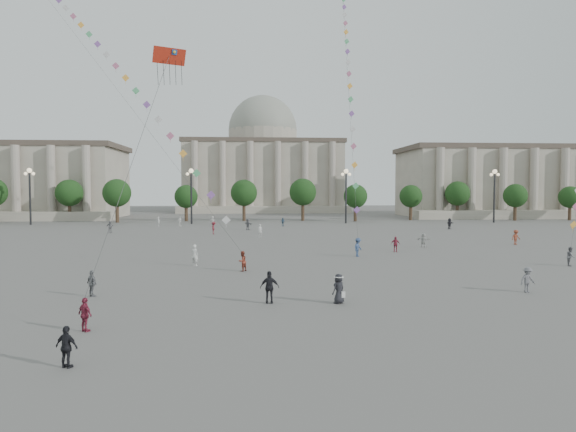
{
  "coord_description": "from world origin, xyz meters",
  "views": [
    {
      "loc": [
        -3.36,
        -29.43,
        6.7
      ],
      "look_at": [
        -0.46,
        12.0,
        4.52
      ],
      "focal_mm": 32.0,
      "sensor_mm": 36.0,
      "label": 1
    }
  ],
  "objects": [
    {
      "name": "person_crowd_20",
      "position": [
        -2.26,
        41.63,
        0.93
      ],
      "size": [
        0.81,
        0.76,
        1.85
      ],
      "primitive_type": "imported",
      "rotation": [
        0.0,
        0.0,
        0.63
      ],
      "color": "beige",
      "rests_on": "ground"
    },
    {
      "name": "lamp_post_far_west",
      "position": [
        -45.0,
        70.0,
        7.35
      ],
      "size": [
        2.0,
        0.9,
        10.65
      ],
      "color": "#262628",
      "rests_on": "ground"
    },
    {
      "name": "kite_flyer_1",
      "position": [
        7.13,
        20.68,
        0.93
      ],
      "size": [
        1.28,
        1.38,
        1.87
      ],
      "primitive_type": "imported",
      "rotation": [
        0.0,
        0.0,
        0.92
      ],
      "color": "#324871",
      "rests_on": "ground"
    },
    {
      "name": "kite_train_west",
      "position": [
        -21.99,
        32.01,
        23.82
      ],
      "size": [
        33.75,
        36.75,
        65.12
      ],
      "color": "#3F3F3F",
      "rests_on": "ground"
    },
    {
      "name": "tourist_0",
      "position": [
        -11.21,
        -5.03,
        0.81
      ],
      "size": [
        0.99,
        0.91,
        1.62
      ],
      "primitive_type": "imported",
      "rotation": [
        0.0,
        0.0,
        2.46
      ],
      "color": "maroon",
      "rests_on": "ground"
    },
    {
      "name": "hall_east",
      "position": [
        75.0,
        93.89,
        8.43
      ],
      "size": [
        84.0,
        26.22,
        17.2
      ],
      "color": "gray",
      "rests_on": "ground"
    },
    {
      "name": "person_crowd_16",
      "position": [
        -25.13,
        50.64,
        0.92
      ],
      "size": [
        1.13,
        0.58,
        1.84
      ],
      "primitive_type": "imported",
      "rotation": [
        0.0,
        0.0,
        0.12
      ],
      "color": "slate",
      "rests_on": "ground"
    },
    {
      "name": "lamp_post_far_east",
      "position": [
        45.0,
        70.0,
        7.35
      ],
      "size": [
        2.0,
        0.9,
        10.65
      ],
      "color": "#262628",
      "rests_on": "ground"
    },
    {
      "name": "hat_person",
      "position": [
        1.69,
        0.06,
        0.91
      ],
      "size": [
        1.01,
        0.96,
        1.74
      ],
      "color": "black",
      "rests_on": "ground"
    },
    {
      "name": "person_crowd_0",
      "position": [
        2.17,
        63.2,
        0.76
      ],
      "size": [
        0.96,
        0.71,
        1.51
      ],
      "primitive_type": "imported",
      "rotation": [
        0.0,
        0.0,
        0.44
      ],
      "color": "#2F4C6B",
      "rests_on": "ground"
    },
    {
      "name": "tourist_4",
      "position": [
        -2.36,
        0.32,
        0.95
      ],
      "size": [
        1.13,
        0.49,
        1.91
      ],
      "primitive_type": "imported",
      "rotation": [
        0.0,
        0.0,
        3.12
      ],
      "color": "black",
      "rests_on": "ground"
    },
    {
      "name": "person_crowd_7",
      "position": [
        16.38,
        28.31,
        0.83
      ],
      "size": [
        1.59,
        1.14,
        1.66
      ],
      "primitive_type": "imported",
      "rotation": [
        0.0,
        0.0,
        2.67
      ],
      "color": "beige",
      "rests_on": "ground"
    },
    {
      "name": "person_crowd_17",
      "position": [
        -9.1,
        47.3,
        0.93
      ],
      "size": [
        0.7,
        1.2,
        1.85
      ],
      "primitive_type": "imported",
      "rotation": [
        0.0,
        0.0,
        1.58
      ],
      "color": "maroon",
      "rests_on": "ground"
    },
    {
      "name": "person_crowd_10",
      "position": [
        -20.24,
        64.48,
        0.85
      ],
      "size": [
        0.54,
        0.7,
        1.7
      ],
      "primitive_type": "imported",
      "rotation": [
        0.0,
        0.0,
        1.8
      ],
      "color": "silver",
      "rests_on": "ground"
    },
    {
      "name": "lamp_post_mid_east",
      "position": [
        15.0,
        70.0,
        7.35
      ],
      "size": [
        2.0,
        0.9,
        10.65
      ],
      "color": "#262628",
      "rests_on": "ground"
    },
    {
      "name": "tree_row",
      "position": [
        0.0,
        78.0,
        5.39
      ],
      "size": [
        137.12,
        5.12,
        8.0
      ],
      "color": "#34261A",
      "rests_on": "ground"
    },
    {
      "name": "person_crowd_18",
      "position": [
        11.89,
        24.13,
        0.82
      ],
      "size": [
        1.04,
        0.69,
        1.65
      ],
      "primitive_type": "imported",
      "rotation": [
        0.0,
        0.0,
        5.96
      ],
      "color": "#9B2A41",
      "rests_on": "ground"
    },
    {
      "name": "person_crowd_8",
      "position": [
        28.38,
        30.09,
        0.9
      ],
      "size": [
        1.28,
        0.91,
        1.8
      ],
      "primitive_type": "imported",
      "rotation": [
        0.0,
        0.0,
        0.22
      ],
      "color": "brown",
      "rests_on": "ground"
    },
    {
      "name": "kite_flyer_0",
      "position": [
        -4.18,
        12.3,
        0.83
      ],
      "size": [
        1.0,
        1.02,
        1.65
      ],
      "primitive_type": "imported",
      "rotation": [
        0.0,
        0.0,
        3.99
      ],
      "color": "maroon",
      "rests_on": "ground"
    },
    {
      "name": "person_crowd_13",
      "position": [
        -8.39,
        15.6,
        0.94
      ],
      "size": [
        0.82,
        0.73,
        1.88
      ],
      "primitive_type": "imported",
      "rotation": [
        0.0,
        0.0,
        2.62
      ],
      "color": "silver",
      "rests_on": "ground"
    },
    {
      "name": "person_crowd_12",
      "position": [
        -4.07,
        54.84,
        0.93
      ],
      "size": [
        1.55,
        1.65,
        1.86
      ],
      "primitive_type": "imported",
      "rotation": [
        0.0,
        0.0,
        2.3
      ],
      "color": "slate",
      "rests_on": "ground"
    },
    {
      "name": "person_crowd_4",
      "position": [
        -10.7,
        66.04,
        0.86
      ],
      "size": [
        1.41,
        1.56,
        1.73
      ],
      "primitive_type": "imported",
      "rotation": [
        0.0,
        0.0,
        4.03
      ],
      "color": "silver",
      "rests_on": "ground"
    },
    {
      "name": "lamp_post_mid_west",
      "position": [
        -15.0,
        70.0,
        7.35
      ],
      "size": [
        2.0,
        0.9,
        10.65
      ],
      "color": "#262628",
      "rests_on": "ground"
    },
    {
      "name": "person_crowd_21",
      "position": [
        -16.37,
        63.97,
        0.91
      ],
      "size": [
        1.03,
        1.11,
        1.83
      ],
      "primitive_type": "imported",
      "rotation": [
        0.0,
        0.0,
        0.87
      ],
      "color": "white",
      "rests_on": "ground"
    },
    {
      "name": "person_crowd_9",
      "position": [
        29.69,
        54.24,
        0.92
      ],
      "size": [
        1.7,
        1.44,
        1.84
      ],
      "primitive_type": "imported",
      "rotation": [
        0.0,
        0.0,
        0.62
      ],
      "color": "black",
      "rests_on": "ground"
    },
    {
      "name": "kite_train_mid",
      "position": [
        9.89,
        42.94,
        27.89
      ],
      "size": [
        5.86,
        41.47,
        64.25
      ],
      "color": "#3F3F3F",
      "rests_on": "ground"
    },
    {
      "name": "ground",
      "position": [
        0.0,
        0.0,
        0.0
      ],
      "size": [
        360.0,
        360.0,
        0.0
      ],
      "primitive_type": "plane",
      "color": "#53514E",
      "rests_on": "ground"
    },
    {
      "name": "tourist_1",
      "position": [
        -10.31,
        -10.0,
        0.8
      ],
      "size": [
        1.01,
        0.69,
        1.6
      ],
      "primitive_type": "imported",
      "rotation": [
        0.0,
        0.0,
        2.79
      ],
      "color": "black",
      "rests_on": "ground"
    },
    {
      "name": "kite_flyer_2",
      "position": [
        24.38,
        13.23,
        0.83
      ],
      "size": [
        0.97,
        1.02,
        1.66
      ],
      "primitive_type": "imported",
      "rotation": [
        0.0,
        0.0,
        1.0
      ],
      "color": "slate",
      "rests_on": "ground"
    },
    {
      "name": "tourist_3",
      "position": [
        -13.35,
        3.03,
        0.83
      ],
      "size": [
        0.99,
        0.95,
        1.66
      ],
      "primitive_type": "imported",
      "rotation": [
        0.0,
        0.0,
        2.4
      ],
      "color": "slate",
      "rests_on": "ground"
    },
    {
      "name": "dragon_kite",
      "position": [
        -8.91,
        5.94,
        14.84
      ],
      "size": [
        2.28,
        6.25,
        18.04
      ],
      "color": "#AA2212",
      "rests_on": "ground"
    },
    {
      "name": "person_crowd_6",
      "position": [
        14.43,
        2.34,
        0.83
      ],
      "size": [
        1.19,
        0.86,
        1.66
      ],
      "primitive_type": "imported",
      "rotation": [
        0.0,
        0.0,
        0.25
      ],
      "color": "slate",
      "rests_on": "ground"
    },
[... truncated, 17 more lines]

